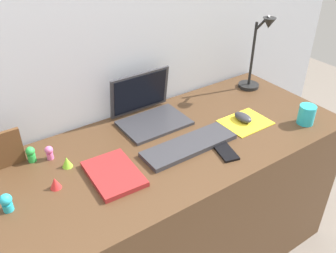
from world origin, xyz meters
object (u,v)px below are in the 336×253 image
object	(u,v)px
mouse	(243,117)
toy_figurine_cyan	(6,202)
toy_figurine_red	(55,183)
toy_figurine_pink	(49,152)
keyboard	(189,145)
cell_phone	(225,151)
toy_figurine_lime	(67,162)
desk_lamp	(257,56)
picture_frame	(6,149)
laptop	(148,109)
coffee_mug	(307,115)
notebook_pad	(114,174)
toy_figurine_green	(31,154)

from	to	relation	value
mouse	toy_figurine_cyan	xyz separation A→B (m)	(-1.03, 0.03, 0.01)
toy_figurine_red	toy_figurine_pink	distance (m)	0.18
keyboard	toy_figurine_cyan	bearing A→B (deg)	175.53
cell_phone	toy_figurine_pink	size ratio (longest dim) A/B	2.22
keyboard	toy_figurine_lime	distance (m)	0.49
toy_figurine_red	desk_lamp	bearing A→B (deg)	7.95
mouse	cell_phone	distance (m)	0.27
cell_phone	desk_lamp	xyz separation A→B (m)	(0.50, 0.34, 0.18)
picture_frame	toy_figurine_red	xyz separation A→B (m)	(0.10, -0.23, -0.05)
laptop	coffee_mug	size ratio (longest dim) A/B	3.36
mouse	toy_figurine_cyan	distance (m)	1.03
coffee_mug	toy_figurine_red	size ratio (longest dim) A/B	2.01
picture_frame	coffee_mug	distance (m)	1.27
notebook_pad	picture_frame	world-z (taller)	picture_frame
laptop	picture_frame	size ratio (longest dim) A/B	2.00
toy_figurine_lime	laptop	bearing A→B (deg)	15.44
laptop	desk_lamp	size ratio (longest dim) A/B	0.75
toy_figurine_cyan	cell_phone	bearing A→B (deg)	-11.69
laptop	toy_figurine_pink	distance (m)	0.48
laptop	toy_figurine_cyan	bearing A→B (deg)	-161.50
keyboard	notebook_pad	size ratio (longest dim) A/B	1.71
cell_phone	toy_figurine_pink	distance (m)	0.70
keyboard	toy_figurine_green	size ratio (longest dim) A/B	6.25
toy_figurine_green	toy_figurine_cyan	distance (m)	0.26
toy_figurine_green	toy_figurine_pink	world-z (taller)	toy_figurine_green
toy_figurine_red	toy_figurine_cyan	bearing A→B (deg)	-174.35
desk_lamp	toy_figurine_green	size ratio (longest dim) A/B	6.14
laptop	toy_figurine_red	world-z (taller)	laptop
toy_figurine_lime	toy_figurine_red	bearing A→B (deg)	-130.80
picture_frame	toy_figurine_green	size ratio (longest dim) A/B	2.29
mouse	toy_figurine_lime	world-z (taller)	toy_figurine_lime
keyboard	toy_figurine_red	size ratio (longest dim) A/B	9.21
desk_lamp	toy_figurine_green	world-z (taller)	desk_lamp
coffee_mug	toy_figurine_lime	world-z (taller)	coffee_mug
coffee_mug	cell_phone	bearing A→B (deg)	175.36
mouse	notebook_pad	xyz separation A→B (m)	(-0.67, -0.01, -0.01)
laptop	notebook_pad	size ratio (longest dim) A/B	1.25
mouse	toy_figurine_red	size ratio (longest dim) A/B	2.16
cell_phone	coffee_mug	size ratio (longest dim) A/B	1.43
toy_figurine_green	picture_frame	bearing A→B (deg)	163.48
toy_figurine_green	toy_figurine_pink	distance (m)	0.07
cell_phone	toy_figurine_pink	bearing A→B (deg)	163.15
desk_lamp	notebook_pad	world-z (taller)	desk_lamp
laptop	notebook_pad	distance (m)	0.42
toy_figurine_red	toy_figurine_cyan	world-z (taller)	toy_figurine_cyan
toy_figurine_red	toy_figurine_cyan	xyz separation A→B (m)	(-0.17, -0.02, 0.01)
toy_figurine_red	toy_figurine_pink	world-z (taller)	toy_figurine_pink
mouse	coffee_mug	world-z (taller)	coffee_mug
mouse	cell_phone	bearing A→B (deg)	-149.28
notebook_pad	coffee_mug	size ratio (longest dim) A/B	2.69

